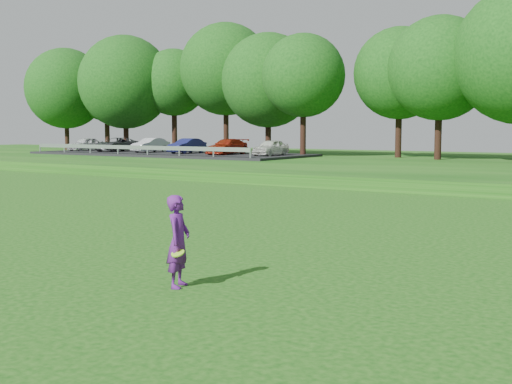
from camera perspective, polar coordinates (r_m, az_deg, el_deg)
The scene contains 5 objects.
berm at distance 43.02m, azimuth 18.06°, elevation 2.08°, with size 130.00×30.00×0.60m, color #0F440D.
walking_path at distance 29.80m, azimuth 10.89°, elevation 0.24°, with size 130.00×1.60×0.04m, color gray.
treeline at distance 47.12m, azimuth 19.68°, elevation 11.82°, with size 104.00×7.00×15.00m, color #0E3E0F, non-canonical shape.
parking_lot at distance 53.67m, azimuth -8.03°, elevation 3.77°, with size 24.00×9.00×1.38m.
woman at distance 11.37m, azimuth -6.91°, elevation -4.37°, with size 0.58×0.70×1.63m.
Camera 1 is at (11.32, -7.43, 2.79)m, focal length 45.00 mm.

